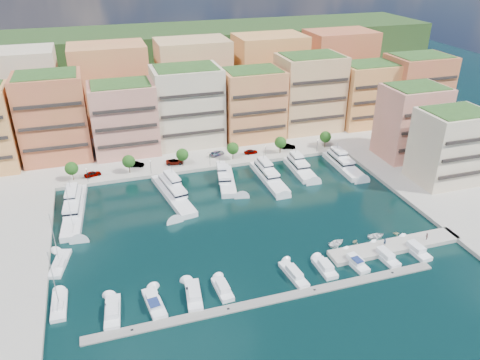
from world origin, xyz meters
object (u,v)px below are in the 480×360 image
(lamppost_4, at_px, (317,143))
(car_0, at_px, (93,174))
(cruiser_9, at_px, (415,249))
(person_1, at_px, (427,236))
(car_3, at_px, (217,153))
(car_5, at_px, (288,146))
(sailboat_2, at_px, (74,231))
(tree_2, at_px, (182,155))
(tree_4, at_px, (280,142))
(sailboat_1, at_px, (60,264))
(tree_0, at_px, (72,168))
(cruiser_2, at_px, (194,295))
(cruiser_8, at_px, (384,256))
(cruiser_7, at_px, (354,262))
(cruiser_1, at_px, (154,303))
(lamppost_2, at_px, (210,157))
(yacht_0, at_px, (74,207))
(tender_0, at_px, (337,243))
(tree_5, at_px, (325,137))
(yacht_3, at_px, (226,179))
(tender_3, at_px, (396,233))
(yacht_6, at_px, (342,163))
(car_2, at_px, (175,162))
(tender_1, at_px, (355,241))
(yacht_4, at_px, (268,176))
(lamppost_0, at_px, (87,173))
(lamppost_1, at_px, (150,165))
(yacht_5, at_px, (299,167))
(cruiser_5, at_px, (294,275))
(car_4, at_px, (251,152))
(yacht_2, at_px, (172,192))
(lamppost_3, at_px, (265,150))
(tree_3, at_px, (233,148))
(cruiser_6, at_px, (325,268))
(car_1, at_px, (136,164))
(cruiser_3, at_px, (223,289))
(cruiser_0, at_px, (113,312))

(lamppost_4, xyz_separation_m, car_0, (-70.58, 3.19, -2.01))
(cruiser_9, xyz_separation_m, person_1, (4.49, 2.11, 1.28))
(car_3, distance_m, car_5, 24.15)
(sailboat_2, bearing_deg, car_0, 78.86)
(tree_2, relative_size, tree_4, 1.00)
(sailboat_1, distance_m, car_3, 64.13)
(tree_0, bearing_deg, cruiser_2, -68.80)
(cruiser_8, relative_size, cruiser_9, 0.99)
(cruiser_7, bearing_deg, cruiser_1, -179.98)
(lamppost_2, bearing_deg, yacht_0, -160.15)
(tender_0, bearing_deg, tree_5, -43.47)
(tree_0, bearing_deg, cruiser_7, -45.03)
(yacht_3, relative_size, tender_3, 11.76)
(yacht_6, relative_size, car_2, 3.60)
(tree_5, bearing_deg, cruiser_1, -138.28)
(lamppost_2, relative_size, tender_1, 2.52)
(tree_5, distance_m, tender_3, 51.54)
(yacht_0, bearing_deg, sailboat_2, -91.36)
(tender_3, height_order, car_5, car_5)
(tender_1, bearing_deg, yacht_4, -11.81)
(lamppost_0, distance_m, sailboat_1, 37.85)
(lamppost_1, xyz_separation_m, cruiser_7, (36.03, -55.80, -3.26))
(yacht_5, xyz_separation_m, cruiser_5, (-21.71, -46.12, -0.66))
(yacht_6, height_order, car_0, yacht_6)
(tree_4, height_order, tender_1, tree_4)
(car_4, bearing_deg, car_3, 79.17)
(sailboat_1, relative_size, car_3, 2.49)
(yacht_2, relative_size, tender_3, 16.19)
(yacht_0, height_order, tender_0, yacht_0)
(lamppost_3, relative_size, car_2, 0.77)
(yacht_5, distance_m, car_0, 61.47)
(tree_3, height_order, sailboat_1, sailboat_1)
(cruiser_1, distance_m, cruiser_8, 50.63)
(cruiser_6, relative_size, sailboat_1, 0.54)
(yacht_6, relative_size, cruiser_2, 2.15)
(yacht_3, bearing_deg, car_1, 145.21)
(lamppost_2, xyz_separation_m, car_1, (-21.67, 6.10, -2.05))
(tender_3, bearing_deg, lamppost_1, 65.83)
(cruiser_3, bearing_deg, car_4, 66.46)
(cruiser_0, relative_size, person_1, 5.58)
(cruiser_0, xyz_separation_m, sailboat_1, (-9.88, 18.75, -0.24))
(lamppost_0, height_order, yacht_3, yacht_3)
(cruiser_9, bearing_deg, yacht_3, 124.57)
(tree_4, distance_m, car_5, 5.71)
(car_5, xyz_separation_m, person_1, (9.81, -58.70, 0.07))
(person_1, bearing_deg, tender_0, -48.46)
(cruiser_9, distance_m, car_3, 69.12)
(person_1, bearing_deg, yacht_2, -70.45)
(tree_0, relative_size, cruiser_0, 0.61)
(lamppost_0, relative_size, cruiser_6, 0.59)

